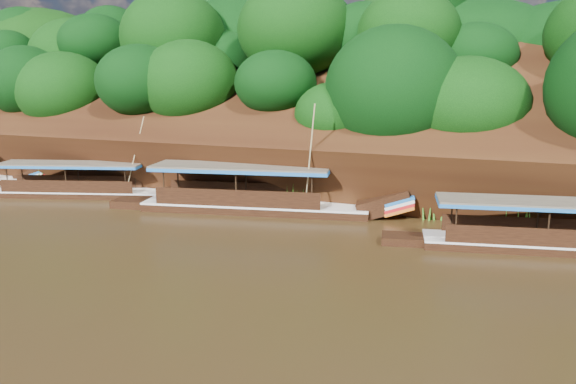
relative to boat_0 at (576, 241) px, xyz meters
name	(u,v)px	position (x,y,z in m)	size (l,w,h in m)	color
ground	(214,254)	(-14.88, -6.40, -0.52)	(160.00, 160.00, 0.00)	black
riverbank	(353,150)	(-14.89, 16.33, 1.37)	(120.00, 30.06, 19.40)	black
boat_0	(576,241)	(0.00, 0.00, 0.00)	(14.18, 4.67, 5.11)	black
boat_1	(269,202)	(-15.84, 1.69, 0.09)	(15.74, 5.33, 6.82)	black
boat_2	(95,189)	(-28.15, 1.36, -0.01)	(14.04, 6.05, 5.66)	black
reeds	(253,190)	(-17.57, 3.24, 0.38)	(48.06, 2.27, 2.14)	#37721C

